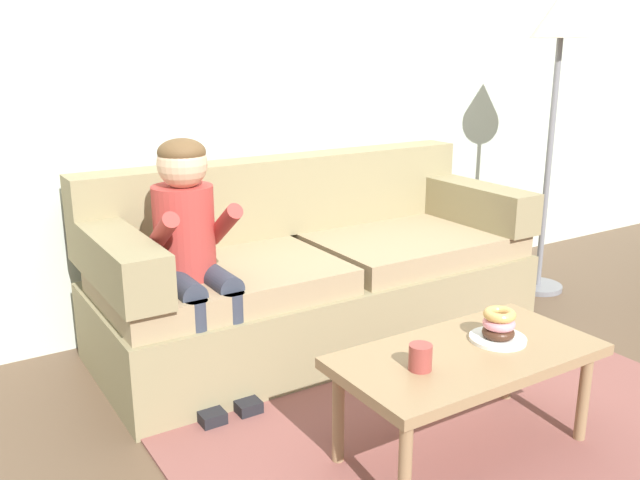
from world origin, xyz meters
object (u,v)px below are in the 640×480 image
floor_lamp (559,47)px  donut (498,332)px  person_child (192,243)px  mug (420,357)px  toy_controller (515,356)px  coffee_table (467,363)px  couch (314,276)px

floor_lamp → donut: bearing=-144.8°
person_child → mug: bearing=-68.7°
toy_controller → floor_lamp: floor_lamp is taller
person_child → donut: bearing=-51.2°
donut → toy_controller: bearing=35.2°
coffee_table → donut: (0.16, 0.01, 0.08)m
person_child → mug: 1.11m
person_child → toy_controller: bearing=-22.1°
toy_controller → mug: bearing=-167.0°
couch → donut: size_ratio=18.47×
person_child → mug: (0.40, -1.01, -0.21)m
floor_lamp → toy_controller: bearing=-144.8°
couch → person_child: bearing=-164.4°
toy_controller → floor_lamp: (0.90, 0.63, 1.44)m
couch → mug: 1.27m
toy_controller → person_child: bearing=146.6°
couch → floor_lamp: 1.93m
toy_controller → coffee_table: bearing=-161.6°
couch → toy_controller: size_ratio=9.81×
donut → person_child: bearing=128.8°
coffee_table → donut: bearing=2.9°
coffee_table → person_child: person_child is taller
couch → floor_lamp: floor_lamp is taller
floor_lamp → coffee_table: bearing=-147.3°
mug → toy_controller: (1.00, 0.45, -0.43)m
donut → couch: bearing=93.2°
floor_lamp → person_child: bearing=-178.3°
floor_lamp → couch: bearing=175.0°
mug → floor_lamp: size_ratio=0.05×
couch → toy_controller: couch is taller
coffee_table → mug: mug is taller
toy_controller → floor_lamp: size_ratio=0.13×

